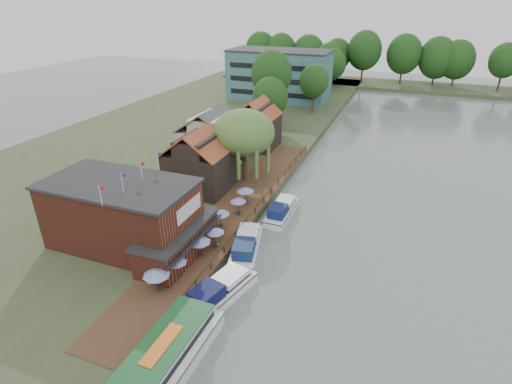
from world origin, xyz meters
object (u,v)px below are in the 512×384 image
(cottage_b, at_px, (213,136))
(swan, at_px, (166,357))
(cottage_c, at_px, (257,124))
(cruiser_2, at_px, (282,209))
(umbrella_3, at_px, (215,238))
(cruiser_1, at_px, (246,243))
(cruiser_0, at_px, (220,289))
(umbrella_5, at_px, (238,206))
(tour_boat, at_px, (158,366))
(umbrella_0, at_px, (157,281))
(umbrella_1, at_px, (176,268))
(umbrella_6, at_px, (245,196))
(cottage_a, at_px, (199,160))
(umbrella_4, at_px, (220,219))
(pub, at_px, (138,217))
(umbrella_2, at_px, (199,247))
(willow, at_px, (244,146))
(hotel_block, at_px, (279,75))

(cottage_b, relative_size, swan, 21.82)
(cottage_c, xyz_separation_m, cruiser_2, (11.33, -20.55, -4.19))
(umbrella_3, bearing_deg, cruiser_1, 31.61)
(cruiser_0, bearing_deg, umbrella_5, 120.93)
(tour_boat, height_order, swan, tour_boat)
(umbrella_0, bearing_deg, cruiser_2, 73.82)
(cruiser_0, height_order, tour_boat, tour_boat)
(umbrella_1, xyz_separation_m, umbrella_6, (0.23, 16.27, 0.00))
(umbrella_6, xyz_separation_m, swan, (3.29, -23.91, -2.07))
(umbrella_5, relative_size, tour_boat, 0.17)
(umbrella_0, xyz_separation_m, tour_boat, (4.79, -7.20, -0.78))
(cottage_a, xyz_separation_m, cottage_c, (1.00, 19.00, 0.00))
(cottage_c, height_order, umbrella_0, cottage_c)
(cottage_b, bearing_deg, cottage_c, 66.04)
(umbrella_4, bearing_deg, umbrella_3, -71.70)
(umbrella_6, xyz_separation_m, tour_boat, (3.98, -25.74, -0.78))
(pub, distance_m, tour_boat, 16.94)
(umbrella_0, distance_m, umbrella_6, 18.55)
(cottage_b, xyz_separation_m, umbrella_2, (10.74, -24.58, -2.96))
(umbrella_3, height_order, umbrella_4, same)
(cottage_c, height_order, willow, willow)
(umbrella_3, distance_m, cruiser_2, 11.56)
(swan, bearing_deg, cottage_c, 102.39)
(umbrella_1, relative_size, tour_boat, 0.17)
(umbrella_0, relative_size, cruiser_2, 0.27)
(pub, bearing_deg, swan, -48.12)
(hotel_block, relative_size, cottage_a, 2.95)
(willow, relative_size, cruiser_0, 1.09)
(umbrella_2, bearing_deg, swan, -74.60)
(umbrella_0, distance_m, umbrella_1, 2.34)
(cottage_a, relative_size, cottage_c, 1.01)
(umbrella_6, bearing_deg, umbrella_1, -90.81)
(willow, height_order, tour_boat, willow)
(willow, height_order, umbrella_5, willow)
(umbrella_3, relative_size, umbrella_6, 1.00)
(hotel_block, height_order, cruiser_0, hotel_block)
(cruiser_1, bearing_deg, umbrella_3, -162.34)
(umbrella_6, bearing_deg, umbrella_5, -84.41)
(umbrella_3, distance_m, cruiser_1, 3.48)
(cottage_a, bearing_deg, pub, -86.19)
(cottage_c, height_order, swan, cottage_c)
(cruiser_1, bearing_deg, cottage_a, 122.56)
(cottage_b, xyz_separation_m, umbrella_6, (10.60, -12.12, -2.96))
(willow, xyz_separation_m, cruiser_0, (7.31, -23.35, -5.06))
(cruiser_1, bearing_deg, umbrella_5, 107.02)
(cottage_b, height_order, umbrella_0, cottage_b)
(umbrella_3, relative_size, umbrella_4, 1.00)
(hotel_block, bearing_deg, pub, -83.57)
(willow, bearing_deg, cruiser_0, -72.62)
(cottage_a, relative_size, swan, 19.55)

